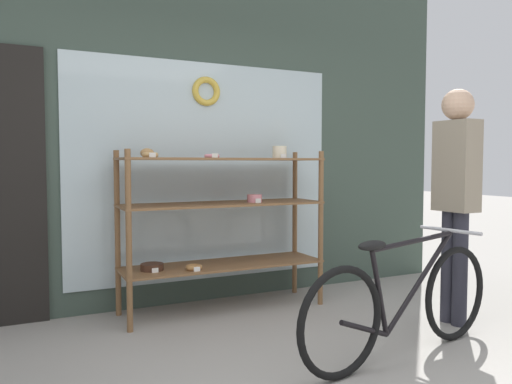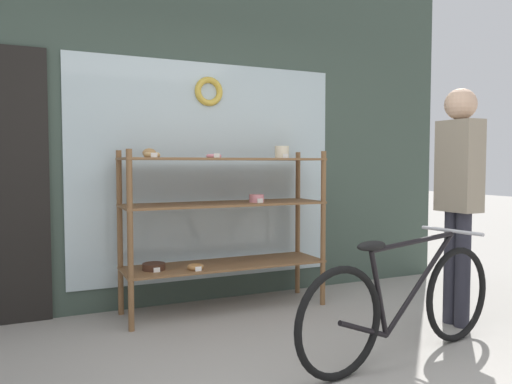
# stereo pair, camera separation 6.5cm
# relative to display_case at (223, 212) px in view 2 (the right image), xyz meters

# --- Properties ---
(storefront_facade) EXTENTS (5.53, 0.13, 3.34)m
(storefront_facade) POSITION_rel_display_case_xyz_m (-0.25, 0.38, 0.80)
(storefront_facade) COLOR #3D4C42
(storefront_facade) RESTS_ON ground_plane
(display_case) EXTENTS (1.68, 0.49, 1.37)m
(display_case) POSITION_rel_display_case_xyz_m (0.00, 0.00, 0.00)
(display_case) COLOR brown
(display_case) RESTS_ON ground_plane
(bicycle) EXTENTS (1.73, 0.47, 0.78)m
(bicycle) POSITION_rel_display_case_xyz_m (0.65, -1.45, -0.47)
(bicycle) COLOR black
(bicycle) RESTS_ON ground_plane
(pedestrian) EXTENTS (0.23, 0.32, 1.78)m
(pedestrian) POSITION_rel_display_case_xyz_m (1.47, -1.10, 0.24)
(pedestrian) COLOR #282833
(pedestrian) RESTS_ON ground_plane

